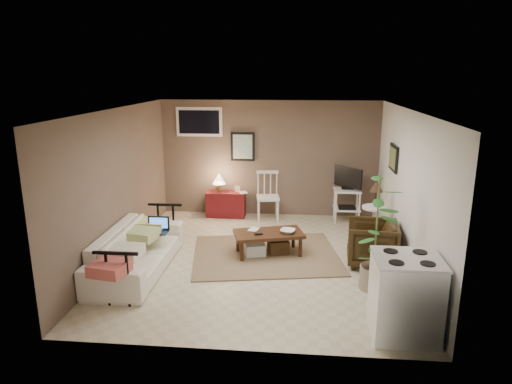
# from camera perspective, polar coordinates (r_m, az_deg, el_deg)

# --- Properties ---
(floor) EXTENTS (5.00, 5.00, 0.00)m
(floor) POSITION_cam_1_polar(r_m,az_deg,el_deg) (7.45, 0.34, -8.47)
(floor) COLOR #C1B293
(floor) RESTS_ON ground
(art_back) EXTENTS (0.50, 0.03, 0.60)m
(art_back) POSITION_cam_1_polar(r_m,az_deg,el_deg) (9.49, -1.67, 5.69)
(art_back) COLOR black
(art_right) EXTENTS (0.03, 0.60, 0.45)m
(art_right) POSITION_cam_1_polar(r_m,az_deg,el_deg) (8.17, 16.81, 4.11)
(art_right) COLOR black
(window) EXTENTS (0.96, 0.03, 0.60)m
(window) POSITION_cam_1_polar(r_m,az_deg,el_deg) (9.57, -7.11, 8.69)
(window) COLOR white
(rug) EXTENTS (2.64, 2.26, 0.02)m
(rug) POSITION_cam_1_polar(r_m,az_deg,el_deg) (7.63, 1.24, -7.82)
(rug) COLOR #7D5E49
(rug) RESTS_ON floor
(coffee_table) EXTENTS (1.23, 0.86, 0.42)m
(coffee_table) POSITION_cam_1_polar(r_m,az_deg,el_deg) (7.56, 1.52, -6.22)
(coffee_table) COLOR #3E2210
(coffee_table) RESTS_ON floor
(sofa) EXTENTS (0.65, 2.23, 0.87)m
(sofa) POSITION_cam_1_polar(r_m,az_deg,el_deg) (7.15, -14.69, -6.23)
(sofa) COLOR silver
(sofa) RESTS_ON floor
(sofa_pillows) EXTENTS (0.43, 2.13, 0.15)m
(sofa_pillows) POSITION_cam_1_polar(r_m,az_deg,el_deg) (6.87, -15.04, -6.22)
(sofa_pillows) COLOR beige
(sofa_pillows) RESTS_ON sofa
(sofa_end_rails) EXTENTS (0.60, 2.23, 0.75)m
(sofa_end_rails) POSITION_cam_1_polar(r_m,az_deg,el_deg) (7.13, -13.68, -6.75)
(sofa_end_rails) COLOR black
(sofa_end_rails) RESTS_ON floor
(laptop) EXTENTS (0.34, 0.25, 0.23)m
(laptop) POSITION_cam_1_polar(r_m,az_deg,el_deg) (7.38, -12.18, -4.35)
(laptop) COLOR black
(laptop) RESTS_ON sofa
(red_console) EXTENTS (0.80, 0.35, 0.92)m
(red_console) POSITION_cam_1_polar(r_m,az_deg,el_deg) (9.56, -3.84, -1.21)
(red_console) COLOR maroon
(red_console) RESTS_ON floor
(spindle_chair) EXTENTS (0.50, 0.50, 0.99)m
(spindle_chair) POSITION_cam_1_polar(r_m,az_deg,el_deg) (9.30, 1.49, -0.70)
(spindle_chair) COLOR white
(spindle_chair) RESTS_ON floor
(tv_stand) EXTENTS (0.53, 0.51, 1.12)m
(tv_stand) POSITION_cam_1_polar(r_m,az_deg,el_deg) (9.32, 11.34, -0.14)
(tv_stand) COLOR white
(tv_stand) RESTS_ON floor
(side_table) EXTENTS (0.44, 0.44, 1.17)m
(side_table) POSITION_cam_1_polar(r_m,az_deg,el_deg) (8.08, 14.67, -1.66)
(side_table) COLOR white
(side_table) RESTS_ON floor
(armchair) EXTENTS (0.77, 0.81, 0.76)m
(armchair) POSITION_cam_1_polar(r_m,az_deg,el_deg) (7.39, 14.31, -5.98)
(armchair) COLOR black
(armchair) RESTS_ON floor
(potted_plant) EXTENTS (0.42, 0.42, 1.67)m
(potted_plant) POSITION_cam_1_polar(r_m,az_deg,el_deg) (6.40, 14.83, -4.43)
(potted_plant) COLOR gray
(potted_plant) RESTS_ON floor
(stove) EXTENTS (0.74, 0.69, 0.96)m
(stove) POSITION_cam_1_polar(r_m,az_deg,el_deg) (5.55, 18.13, -12.32)
(stove) COLOR white
(stove) RESTS_ON floor
(bowl) EXTENTS (0.25, 0.11, 0.24)m
(bowl) POSITION_cam_1_polar(r_m,az_deg,el_deg) (7.45, 4.00, -4.25)
(bowl) COLOR #3E2210
(bowl) RESTS_ON coffee_table
(book_table) EXTENTS (0.15, 0.05, 0.21)m
(book_table) POSITION_cam_1_polar(r_m,az_deg,el_deg) (7.60, -0.84, -3.95)
(book_table) COLOR #3E2210
(book_table) RESTS_ON coffee_table
(book_console) EXTENTS (0.15, 0.07, 0.21)m
(book_console) POSITION_cam_1_polar(r_m,az_deg,el_deg) (9.35, -2.10, 0.47)
(book_console) COLOR #3E2210
(book_console) RESTS_ON red_console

